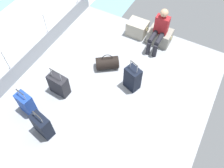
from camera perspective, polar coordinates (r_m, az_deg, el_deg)
ground_plane at (r=5.53m, az=-0.80°, el=-2.78°), size 4.40×5.20×0.06m
gunwale_port at (r=6.28m, az=-18.54°, el=6.61°), size 0.06×5.20×0.45m
railing_port at (r=5.91m, az=-19.96°, el=10.20°), size 0.04×4.20×1.02m
cargo_crate_0 at (r=6.74m, az=6.10°, el=13.19°), size 0.56×0.42×0.40m
cargo_crate_1 at (r=6.61m, az=11.38°, el=11.17°), size 0.64×0.45×0.39m
passenger_seated at (r=6.23m, az=11.32°, el=12.70°), size 0.34×0.66×1.09m
suitcase_0 at (r=5.36m, az=-19.88°, el=-4.48°), size 0.38×0.26×0.75m
suitcase_2 at (r=4.99m, az=-16.39°, el=-9.52°), size 0.43×0.30×0.75m
suitcase_3 at (r=5.47m, az=-12.63°, el=-0.16°), size 0.46×0.27×0.76m
suitcase_4 at (r=5.41m, az=4.94°, el=1.36°), size 0.41×0.35×0.85m
duffel_bag at (r=5.88m, az=-1.16°, el=5.09°), size 0.63×0.58×0.45m
paper_cup at (r=5.88m, az=4.79°, el=3.18°), size 0.08×0.08×0.10m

